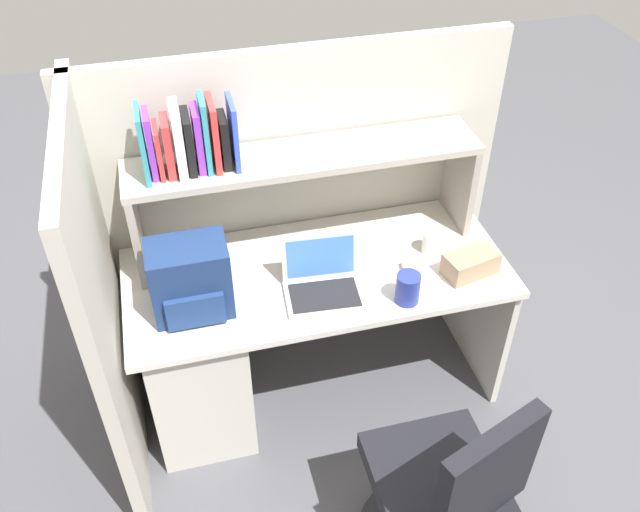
{
  "coord_description": "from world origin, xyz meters",
  "views": [
    {
      "loc": [
        -0.52,
        -2.07,
        2.61
      ],
      "look_at": [
        0.0,
        -0.05,
        0.85
      ],
      "focal_mm": 38.18,
      "sensor_mm": 36.0,
      "label": 1
    }
  ],
  "objects_px": {
    "backpack": "(191,280)",
    "office_chair": "(443,497)",
    "laptop": "(322,281)",
    "paper_cup": "(431,243)",
    "tissue_box": "(471,264)",
    "snack_canister": "(408,288)",
    "computer_mouse": "(411,270)"
  },
  "relations": [
    {
      "from": "backpack",
      "to": "office_chair",
      "type": "bearing_deg",
      "value": -47.81
    },
    {
      "from": "laptop",
      "to": "office_chair",
      "type": "height_order",
      "value": "laptop"
    },
    {
      "from": "paper_cup",
      "to": "tissue_box",
      "type": "height_order",
      "value": "tissue_box"
    },
    {
      "from": "paper_cup",
      "to": "office_chair",
      "type": "bearing_deg",
      "value": -106.75
    },
    {
      "from": "backpack",
      "to": "tissue_box",
      "type": "height_order",
      "value": "backpack"
    },
    {
      "from": "paper_cup",
      "to": "snack_canister",
      "type": "bearing_deg",
      "value": -128.05
    },
    {
      "from": "computer_mouse",
      "to": "paper_cup",
      "type": "bearing_deg",
      "value": 46.29
    },
    {
      "from": "laptop",
      "to": "backpack",
      "type": "bearing_deg",
      "value": 177.61
    },
    {
      "from": "paper_cup",
      "to": "office_chair",
      "type": "xyz_separation_m",
      "value": [
        -0.28,
        -0.92,
        -0.38
      ]
    },
    {
      "from": "tissue_box",
      "to": "office_chair",
      "type": "bearing_deg",
      "value": -129.47
    },
    {
      "from": "laptop",
      "to": "computer_mouse",
      "type": "relative_size",
      "value": 3.16
    },
    {
      "from": "paper_cup",
      "to": "laptop",
      "type": "bearing_deg",
      "value": -166.9
    },
    {
      "from": "backpack",
      "to": "office_chair",
      "type": "height_order",
      "value": "backpack"
    },
    {
      "from": "backpack",
      "to": "tissue_box",
      "type": "relative_size",
      "value": 1.4
    },
    {
      "from": "paper_cup",
      "to": "tissue_box",
      "type": "bearing_deg",
      "value": -58.12
    },
    {
      "from": "computer_mouse",
      "to": "snack_canister",
      "type": "relative_size",
      "value": 0.8
    },
    {
      "from": "laptop",
      "to": "office_chair",
      "type": "distance_m",
      "value": 0.92
    },
    {
      "from": "office_chair",
      "to": "snack_canister",
      "type": "bearing_deg",
      "value": -116.76
    },
    {
      "from": "backpack",
      "to": "laptop",
      "type": "bearing_deg",
      "value": -2.39
    },
    {
      "from": "computer_mouse",
      "to": "paper_cup",
      "type": "relative_size",
      "value": 1.06
    },
    {
      "from": "computer_mouse",
      "to": "tissue_box",
      "type": "distance_m",
      "value": 0.25
    },
    {
      "from": "tissue_box",
      "to": "office_chair",
      "type": "distance_m",
      "value": 0.93
    },
    {
      "from": "paper_cup",
      "to": "snack_canister",
      "type": "height_order",
      "value": "snack_canister"
    },
    {
      "from": "office_chair",
      "to": "computer_mouse",
      "type": "bearing_deg",
      "value": -120.62
    },
    {
      "from": "backpack",
      "to": "snack_canister",
      "type": "xyz_separation_m",
      "value": [
        0.82,
        -0.16,
        -0.08
      ]
    },
    {
      "from": "computer_mouse",
      "to": "snack_canister",
      "type": "xyz_separation_m",
      "value": [
        -0.07,
        -0.15,
        0.05
      ]
    },
    {
      "from": "computer_mouse",
      "to": "paper_cup",
      "type": "height_order",
      "value": "paper_cup"
    },
    {
      "from": "computer_mouse",
      "to": "tissue_box",
      "type": "relative_size",
      "value": 0.47
    },
    {
      "from": "tissue_box",
      "to": "snack_canister",
      "type": "xyz_separation_m",
      "value": [
        -0.31,
        -0.09,
        0.02
      ]
    },
    {
      "from": "paper_cup",
      "to": "office_chair",
      "type": "distance_m",
      "value": 1.04
    },
    {
      "from": "computer_mouse",
      "to": "tissue_box",
      "type": "xyz_separation_m",
      "value": [
        0.24,
        -0.06,
        0.03
      ]
    },
    {
      "from": "paper_cup",
      "to": "computer_mouse",
      "type": "bearing_deg",
      "value": -139.8
    }
  ]
}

